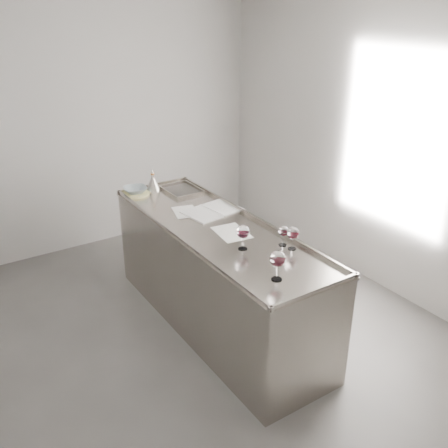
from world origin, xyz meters
TOP-DOWN VIEW (x-y plane):
  - room_shell at (0.00, 0.00)m, footprint 4.54×5.04m
  - counter at (0.50, 0.30)m, footprint 0.77×2.42m
  - wine_glass_left at (0.39, -0.62)m, footprint 0.11×0.11m
  - wine_glass_middle at (0.46, -0.13)m, footprint 0.10×0.10m
  - wine_glass_right at (0.77, -0.33)m, footprint 0.09×0.09m
  - wine_glass_small at (0.76, -0.24)m, footprint 0.08×0.08m
  - notebook at (0.65, 0.62)m, footprint 0.52×0.40m
  - loose_paper_top at (0.55, 0.16)m, footprint 0.27×0.36m
  - loose_paper_under at (0.45, 0.73)m, footprint 0.27×0.33m
  - trivet at (0.26, 1.38)m, footprint 0.35×0.35m
  - ceramic_bowl at (0.26, 1.38)m, footprint 0.26×0.26m
  - wine_funnel at (0.45, 1.38)m, footprint 0.16×0.16m

SIDE VIEW (x-z plane):
  - counter at x=0.50m, z-range -0.01..0.96m
  - loose_paper_top at x=0.55m, z-range 0.94..0.94m
  - loose_paper_under at x=0.45m, z-range 0.94..0.94m
  - notebook at x=0.65m, z-range 0.94..0.96m
  - trivet at x=0.26m, z-range 0.94..0.96m
  - ceramic_bowl at x=0.26m, z-range 0.96..1.01m
  - wine_funnel at x=0.45m, z-range 0.90..1.12m
  - wine_glass_small at x=0.76m, z-range 0.97..1.13m
  - wine_glass_right at x=0.77m, z-range 0.98..1.16m
  - wine_glass_middle at x=0.46m, z-range 0.98..1.18m
  - wine_glass_left at x=0.39m, z-range 0.98..1.20m
  - room_shell at x=0.00m, z-range -0.02..2.82m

